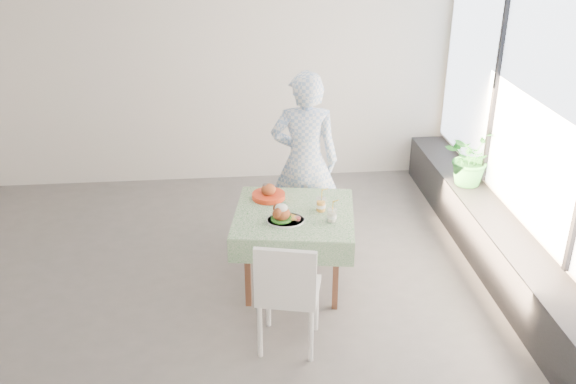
{
  "coord_description": "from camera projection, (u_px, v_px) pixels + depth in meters",
  "views": [
    {
      "loc": [
        0.3,
        -5.09,
        3.33
      ],
      "look_at": [
        0.79,
        0.02,
        0.92
      ],
      "focal_mm": 40.0,
      "sensor_mm": 36.0,
      "label": 1
    }
  ],
  "objects": [
    {
      "name": "chair_far",
      "position": [
        305.0,
        220.0,
        6.63
      ],
      "size": [
        0.4,
        0.4,
        0.82
      ],
      "color": "white",
      "rests_on": "ground"
    },
    {
      "name": "window_ledge",
      "position": [
        498.0,
        248.0,
        6.11
      ],
      "size": [
        0.4,
        4.8,
        0.5
      ],
      "primitive_type": "cube",
      "color": "black",
      "rests_on": "ground"
    },
    {
      "name": "wall_front",
      "position": [
        176.0,
        328.0,
        3.12
      ],
      "size": [
        6.0,
        0.02,
        2.8
      ],
      "primitive_type": "cube",
      "color": "silver",
      "rests_on": "ground"
    },
    {
      "name": "diner",
      "position": [
        305.0,
        161.0,
        6.32
      ],
      "size": [
        0.72,
        0.52,
        1.83
      ],
      "primitive_type": "imported",
      "rotation": [
        0.0,
        0.0,
        3.02
      ],
      "color": "#84A6D4",
      "rests_on": "ground"
    },
    {
      "name": "chair_near",
      "position": [
        289.0,
        313.0,
        5.08
      ],
      "size": [
        0.56,
        0.56,
        0.99
      ],
      "color": "white",
      "rests_on": "ground"
    },
    {
      "name": "window_pane",
      "position": [
        540.0,
        106.0,
        5.53
      ],
      "size": [
        0.01,
        4.8,
        2.18
      ],
      "primitive_type": "cube",
      "color": "#D1E0F9",
      "rests_on": "ground"
    },
    {
      "name": "floor",
      "position": [
        204.0,
        286.0,
        5.97
      ],
      "size": [
        6.0,
        6.0,
        0.0
      ],
      "primitive_type": "plane",
      "color": "#585554",
      "rests_on": "ground"
    },
    {
      "name": "potted_plant",
      "position": [
        470.0,
        157.0,
        6.73
      ],
      "size": [
        0.72,
        0.72,
        0.61
      ],
      "primitive_type": "imported",
      "rotation": [
        0.0,
        0.0,
        0.81
      ],
      "color": "#267125",
      "rests_on": "window_ledge"
    },
    {
      "name": "cafe_table",
      "position": [
        294.0,
        240.0,
        5.82
      ],
      "size": [
        1.19,
        1.19,
        0.74
      ],
      "color": "brown",
      "rests_on": "ground"
    },
    {
      "name": "wall_right",
      "position": [
        538.0,
        134.0,
        5.63
      ],
      "size": [
        0.02,
        5.0,
        2.8
      ],
      "primitive_type": "cube",
      "color": "silver",
      "rests_on": "ground"
    },
    {
      "name": "juice_cup_orange",
      "position": [
        321.0,
        205.0,
        5.7
      ],
      "size": [
        0.09,
        0.09,
        0.26
      ],
      "color": "white",
      "rests_on": "cafe_table"
    },
    {
      "name": "main_dish",
      "position": [
        283.0,
        216.0,
        5.52
      ],
      "size": [
        0.33,
        0.33,
        0.17
      ],
      "color": "white",
      "rests_on": "cafe_table"
    },
    {
      "name": "wall_back",
      "position": [
        202.0,
        70.0,
        7.63
      ],
      "size": [
        6.0,
        0.02,
        2.8
      ],
      "primitive_type": "cube",
      "color": "silver",
      "rests_on": "ground"
    },
    {
      "name": "second_dish",
      "position": [
        269.0,
        194.0,
        5.94
      ],
      "size": [
        0.31,
        0.31,
        0.15
      ],
      "color": "red",
      "rests_on": "cafe_table"
    },
    {
      "name": "juice_cup_lemonade",
      "position": [
        332.0,
        216.0,
        5.52
      ],
      "size": [
        0.08,
        0.08,
        0.24
      ],
      "color": "white",
      "rests_on": "cafe_table"
    }
  ]
}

